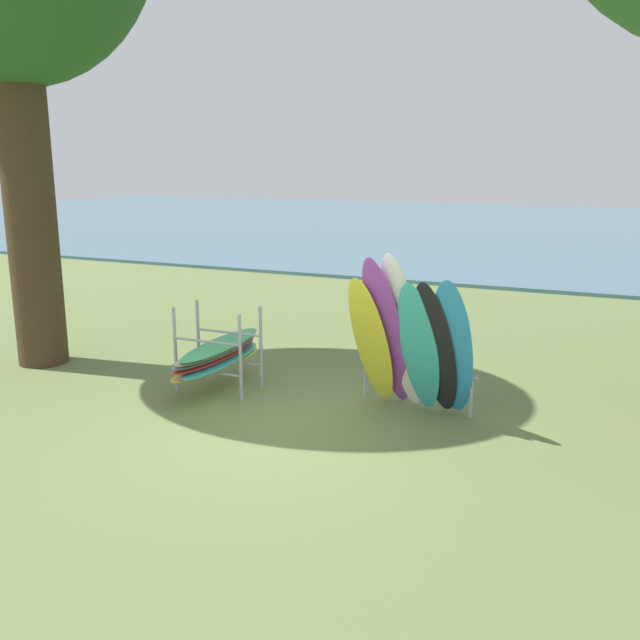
# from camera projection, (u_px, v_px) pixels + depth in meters

# --- Properties ---
(ground_plane) EXTENTS (80.00, 80.00, 0.00)m
(ground_plane) POSITION_uv_depth(u_px,v_px,m) (289.00, 427.00, 8.80)
(ground_plane) COLOR olive
(lake_water) EXTENTS (80.00, 36.00, 0.10)m
(lake_water) POSITION_uv_depth(u_px,v_px,m) (546.00, 228.00, 34.51)
(lake_water) COLOR #477084
(lake_water) RESTS_ON ground
(leaning_board_pile) EXTENTS (1.76, 1.11, 2.22)m
(leaning_board_pile) POSITION_uv_depth(u_px,v_px,m) (410.00, 343.00, 9.00)
(leaning_board_pile) COLOR yellow
(leaning_board_pile) RESTS_ON ground
(board_storage_rack) EXTENTS (1.15, 2.12, 1.25)m
(board_storage_rack) POSITION_uv_depth(u_px,v_px,m) (218.00, 353.00, 10.15)
(board_storage_rack) COLOR #9EA0A5
(board_storage_rack) RESTS_ON ground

